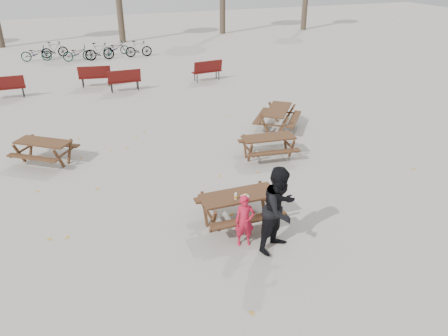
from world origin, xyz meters
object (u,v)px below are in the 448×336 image
object	(u,v)px
child	(245,221)
picnic_table_north	(45,152)
food_tray	(245,197)
picnic_table_east	(268,147)
adult	(280,209)
main_picnic_table	(239,202)
soda_bottle	(236,197)
picnic_table_far	(277,119)

from	to	relation	value
child	picnic_table_north	world-z (taller)	child
food_tray	picnic_table_east	size ratio (longest dim) A/B	0.11
adult	picnic_table_east	distance (m)	4.74
main_picnic_table	picnic_table_north	bearing A→B (deg)	129.81
soda_bottle	picnic_table_east	world-z (taller)	soda_bottle
soda_bottle	picnic_table_north	world-z (taller)	soda_bottle
food_tray	picnic_table_east	bearing A→B (deg)	56.35
food_tray	picnic_table_north	world-z (taller)	food_tray
food_tray	adult	bearing A→B (deg)	-71.26
picnic_table_north	soda_bottle	bearing A→B (deg)	-16.22
main_picnic_table	picnic_table_far	size ratio (longest dim) A/B	1.00
child	soda_bottle	bearing A→B (deg)	98.19
picnic_table_north	picnic_table_east	bearing A→B (deg)	18.74
food_tray	picnic_table_north	size ratio (longest dim) A/B	0.11
picnic_table_far	main_picnic_table	bearing A→B (deg)	-177.39
picnic_table_far	picnic_table_north	bearing A→B (deg)	127.99
picnic_table_east	food_tray	bearing A→B (deg)	-117.81
food_tray	soda_bottle	world-z (taller)	soda_bottle
food_tray	picnic_table_far	size ratio (longest dim) A/B	0.10
main_picnic_table	picnic_table_north	size ratio (longest dim) A/B	1.09
child	adult	world-z (taller)	adult
food_tray	picnic_table_north	xyz separation A→B (m)	(-4.37, 5.31, -0.44)
food_tray	soda_bottle	distance (m)	0.24
picnic_table_far	adult	bearing A→B (deg)	-169.05
soda_bottle	adult	distance (m)	1.19
food_tray	main_picnic_table	bearing A→B (deg)	117.25
soda_bottle	picnic_table_north	bearing A→B (deg)	127.90
adult	picnic_table_north	distance (m)	7.94
picnic_table_north	child	bearing A→B (deg)	-19.71
picnic_table_far	soda_bottle	bearing A→B (deg)	-177.62
main_picnic_table	picnic_table_east	xyz separation A→B (m)	(2.27, 3.13, -0.24)
child	adult	distance (m)	0.82
soda_bottle	main_picnic_table	bearing A→B (deg)	48.39
food_tray	adult	xyz separation A→B (m)	(0.35, -1.04, 0.18)
picnic_table_north	food_tray	bearing A→B (deg)	-14.63
child	picnic_table_far	xyz separation A→B (m)	(3.84, 6.04, -0.21)
main_picnic_table	adult	distance (m)	1.33
child	picnic_table_far	world-z (taller)	child
picnic_table_east	main_picnic_table	bearing A→B (deg)	-120.08
picnic_table_north	picnic_table_far	xyz separation A→B (m)	(7.94, 0.06, 0.03)
main_picnic_table	picnic_table_east	bearing A→B (deg)	54.09
soda_bottle	food_tray	bearing A→B (deg)	3.60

